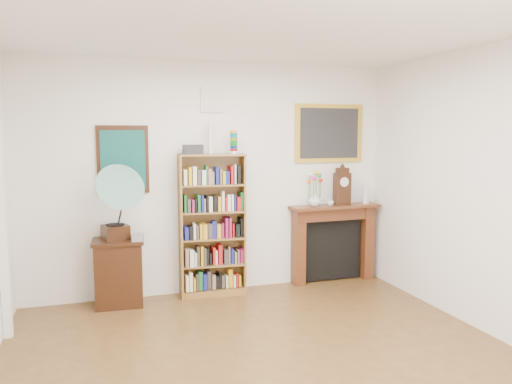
# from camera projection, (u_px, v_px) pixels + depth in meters

# --- Properties ---
(room) EXTENTS (4.51, 5.01, 2.81)m
(room) POSITION_uv_depth(u_px,v_px,m) (286.00, 208.00, 3.72)
(room) COLOR #523519
(room) RESTS_ON ground
(teal_poster) EXTENTS (0.58, 0.04, 0.78)m
(teal_poster) POSITION_uv_depth(u_px,v_px,m) (123.00, 160.00, 5.72)
(teal_poster) COLOR black
(teal_poster) RESTS_ON back_wall
(small_picture) EXTENTS (0.26, 0.04, 0.30)m
(small_picture) POSITION_uv_depth(u_px,v_px,m) (212.00, 100.00, 5.95)
(small_picture) COLOR white
(small_picture) RESTS_ON back_wall
(gilt_painting) EXTENTS (0.95, 0.04, 0.75)m
(gilt_painting) POSITION_uv_depth(u_px,v_px,m) (329.00, 133.00, 6.47)
(gilt_painting) COLOR gold
(gilt_painting) RESTS_ON back_wall
(bookshelf) EXTENTS (0.81, 0.35, 1.97)m
(bookshelf) POSITION_uv_depth(u_px,v_px,m) (213.00, 217.00, 5.97)
(bookshelf) COLOR brown
(bookshelf) RESTS_ON floor
(side_cabinet) EXTENTS (0.58, 0.44, 0.76)m
(side_cabinet) POSITION_uv_depth(u_px,v_px,m) (119.00, 272.00, 5.65)
(side_cabinet) COLOR black
(side_cabinet) RESTS_ON floor
(fireplace) EXTENTS (1.22, 0.32, 1.02)m
(fireplace) POSITION_uv_depth(u_px,v_px,m) (333.00, 237.00, 6.57)
(fireplace) COLOR #482310
(fireplace) RESTS_ON floor
(gramophone) EXTENTS (0.68, 0.77, 0.86)m
(gramophone) POSITION_uv_depth(u_px,v_px,m) (115.00, 198.00, 5.42)
(gramophone) COLOR black
(gramophone) RESTS_ON side_cabinet
(cd_stack) EXTENTS (0.14, 0.14, 0.08)m
(cd_stack) POSITION_uv_depth(u_px,v_px,m) (138.00, 237.00, 5.53)
(cd_stack) COLOR #AFAEBB
(cd_stack) RESTS_ON side_cabinet
(mantel_clock) EXTENTS (0.21, 0.13, 0.48)m
(mantel_clock) POSITION_uv_depth(u_px,v_px,m) (342.00, 187.00, 6.49)
(mantel_clock) COLOR black
(mantel_clock) RESTS_ON fireplace
(flower_vase) EXTENTS (0.20, 0.20, 0.17)m
(flower_vase) POSITION_uv_depth(u_px,v_px,m) (315.00, 200.00, 6.37)
(flower_vase) COLOR silver
(flower_vase) RESTS_ON fireplace
(teacup) EXTENTS (0.10, 0.10, 0.07)m
(teacup) POSITION_uv_depth(u_px,v_px,m) (330.00, 203.00, 6.41)
(teacup) COLOR silver
(teacup) RESTS_ON fireplace
(bottle_left) EXTENTS (0.07, 0.07, 0.24)m
(bottle_left) POSITION_uv_depth(u_px,v_px,m) (365.00, 195.00, 6.57)
(bottle_left) COLOR silver
(bottle_left) RESTS_ON fireplace
(bottle_right) EXTENTS (0.06, 0.06, 0.20)m
(bottle_right) POSITION_uv_depth(u_px,v_px,m) (367.00, 196.00, 6.61)
(bottle_right) COLOR silver
(bottle_right) RESTS_ON fireplace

